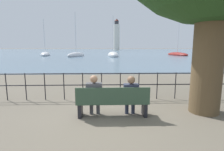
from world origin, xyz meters
The scene contains 11 objects.
ground_plane centered at (0.00, 0.00, 0.00)m, with size 1000.00×1000.00×0.00m, color #706656.
harbor_water centered at (0.00, 158.16, 0.00)m, with size 600.00×300.00×0.01m.
park_bench centered at (0.00, -0.07, 0.44)m, with size 2.10×0.45×0.90m.
seated_person_left centered at (-0.54, 0.01, 0.68)m, with size 0.45×0.35×1.22m.
seated_person_right centered at (0.54, 0.01, 0.66)m, with size 0.43×0.35×1.20m.
promenade_railing centered at (0.00, 1.69, 0.69)m, with size 15.26×0.04×1.05m.
sailboat_0 centered at (-15.73, 40.55, 0.31)m, with size 4.09×7.96×9.44m.
sailboat_1 centered at (-6.99, 35.36, 0.34)m, with size 4.14×6.50×10.14m.
sailboat_2 centered at (18.82, 41.27, 0.27)m, with size 3.81×9.20×9.33m.
sailboat_3 centered at (1.38, 34.28, 0.36)m, with size 2.93×5.60×9.39m.
harbor_lighthouse centered at (8.09, 133.82, 11.23)m, with size 4.67×4.67×24.15m.
Camera 1 is at (-0.19, -4.94, 2.00)m, focal length 28.00 mm.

